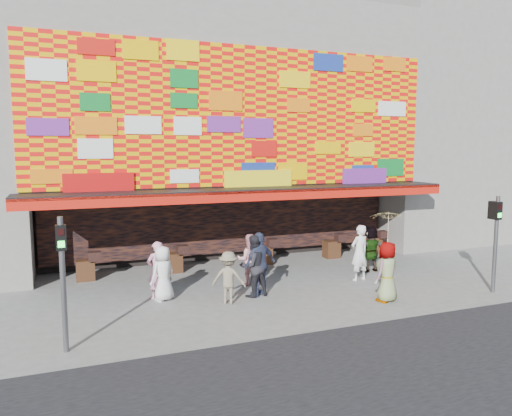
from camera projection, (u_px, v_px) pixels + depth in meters
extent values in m
plane|color=slate|center=(291.00, 301.00, 14.61)|extent=(90.00, 90.00, 0.00)
cube|color=black|center=(454.00, 407.00, 8.60)|extent=(30.00, 8.00, 0.02)
cube|color=gray|center=(212.00, 99.00, 21.21)|extent=(15.00, 8.00, 7.00)
cube|color=black|center=(206.00, 213.00, 22.74)|extent=(15.00, 6.00, 3.00)
cube|color=gray|center=(26.00, 238.00, 16.38)|extent=(0.40, 2.00, 3.00)
cube|color=gray|center=(394.00, 216.00, 21.70)|extent=(0.40, 2.00, 3.00)
cube|color=black|center=(250.00, 190.00, 17.39)|extent=(15.20, 1.60, 0.12)
cube|color=red|center=(258.00, 196.00, 16.68)|extent=(15.20, 0.04, 0.35)
cube|color=#EEAD00|center=(244.00, 116.00, 17.59)|extent=(14.80, 0.08, 4.90)
cube|color=black|center=(228.00, 221.00, 19.82)|extent=(14.00, 0.25, 2.50)
cube|color=gray|center=(451.00, 118.00, 26.01)|extent=(11.00, 8.00, 12.00)
cylinder|color=#59595B|center=(63.00, 285.00, 10.78)|extent=(0.12, 0.12, 3.00)
cube|color=black|center=(61.00, 237.00, 10.66)|extent=(0.22, 0.18, 0.55)
cube|color=black|center=(61.00, 232.00, 10.55)|extent=(0.14, 0.02, 0.14)
cube|color=#19E533|center=(61.00, 244.00, 10.58)|extent=(0.14, 0.02, 0.14)
cylinder|color=#59595B|center=(495.00, 245.00, 15.30)|extent=(0.12, 0.12, 3.00)
cube|color=black|center=(497.00, 211.00, 15.17)|extent=(0.22, 0.18, 0.55)
cube|color=black|center=(500.00, 207.00, 15.07)|extent=(0.14, 0.02, 0.14)
cube|color=#19E533|center=(500.00, 215.00, 15.10)|extent=(0.14, 0.02, 0.14)
imported|color=white|center=(163.00, 273.00, 14.53)|extent=(0.94, 0.83, 1.62)
imported|color=pink|center=(157.00, 270.00, 14.72)|extent=(0.70, 0.52, 1.73)
imported|color=black|center=(253.00, 266.00, 14.94)|extent=(1.04, 0.88, 1.88)
imported|color=#7E715B|center=(229.00, 278.00, 14.27)|extent=(1.13, 0.97, 1.52)
imported|color=#313855|center=(260.00, 264.00, 14.98)|extent=(1.23, 0.83, 1.95)
imported|color=gray|center=(371.00, 249.00, 17.99)|extent=(1.55, 0.57, 1.65)
imported|color=gray|center=(387.00, 272.00, 14.44)|extent=(1.00, 0.82, 1.76)
imported|color=white|center=(359.00, 253.00, 16.75)|extent=(0.76, 0.57, 1.89)
imported|color=pink|center=(249.00, 260.00, 16.22)|extent=(0.95, 0.83, 1.68)
imported|color=#FFF2A0|center=(389.00, 228.00, 14.28)|extent=(1.28, 1.30, 0.95)
cylinder|color=#4C3326|center=(388.00, 259.00, 14.39)|extent=(0.02, 0.02, 1.00)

